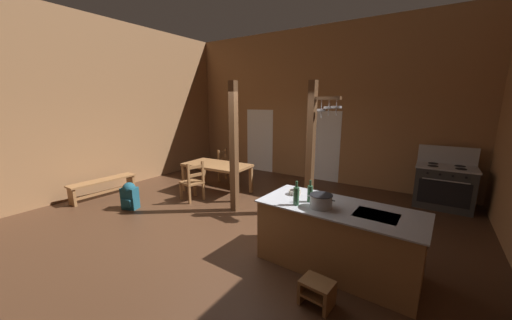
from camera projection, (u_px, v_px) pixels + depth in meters
The scene contains 19 objects.
ground_plane at pixel (232, 229), 5.15m from camera, with size 9.07×8.69×0.10m, color #422819.
wall_back at pixel (315, 106), 7.98m from camera, with size 9.07×0.14×4.36m, color #93663F.
wall_left at pixel (99, 107), 6.92m from camera, with size 0.14×8.69×4.36m, color #93663F.
glazed_door_back_left at pixel (260, 141), 9.15m from camera, with size 1.00×0.01×2.05m, color white.
glazed_panel_back_right at pixel (326, 147), 7.94m from camera, with size 0.84×0.01×2.05m, color white.
kitchen_island at pixel (337, 237), 3.80m from camera, with size 2.20×1.06×0.90m.
stove_range at pixel (444, 186), 6.02m from camera, with size 1.14×0.82×1.32m.
support_post_with_pot_rack at pixel (312, 144), 5.48m from camera, with size 0.68×0.25×2.71m.
support_post_center at pixel (234, 148), 5.64m from camera, with size 0.14×0.14×2.71m.
step_stool at pixel (317, 291), 3.13m from camera, with size 0.39×0.32×0.30m.
dining_table at pixel (217, 167), 7.01m from camera, with size 1.74×0.98×0.74m.
ladderback_chair_near_window at pixel (226, 166), 8.00m from camera, with size 0.49×0.49×0.95m.
ladderback_chair_by_post at pixel (193, 182), 6.42m from camera, with size 0.53×0.53×0.95m.
bench_along_left_wall at pixel (103, 185), 6.69m from camera, with size 0.41×1.54×0.44m.
backpack at pixel (130, 195), 5.94m from camera, with size 0.37×0.36×0.60m.
stockpot_on_counter at pixel (321, 201), 3.67m from camera, with size 0.37×0.31×0.18m.
mixing_bowl_on_counter at pixel (295, 192), 4.20m from camera, with size 0.19×0.19×0.07m.
bottle_tall_on_counter at pixel (296, 196), 3.75m from camera, with size 0.08×0.08×0.34m.
bottle_short_on_counter at pixel (310, 193), 3.87m from camera, with size 0.08×0.08×0.32m.
Camera 1 is at (2.98, -3.75, 2.30)m, focal length 19.12 mm.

